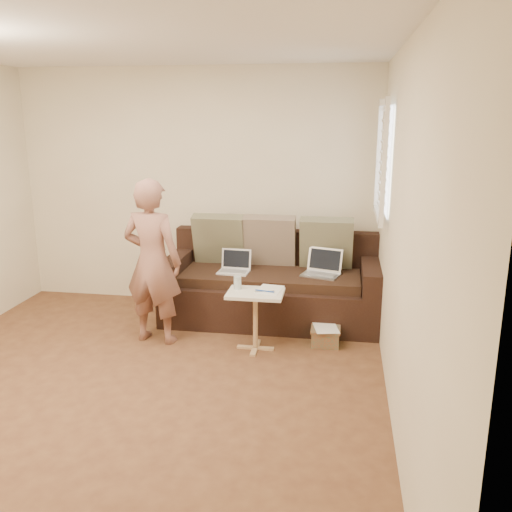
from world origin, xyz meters
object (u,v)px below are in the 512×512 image
at_px(laptop_silver, 321,276).
at_px(person, 153,262).
at_px(sofa, 271,280).
at_px(laptop_white, 233,273).
at_px(drinking_glass, 238,283).
at_px(striped_box, 325,336).
at_px(side_table, 255,321).

relative_size(laptop_silver, person, 0.23).
bearing_deg(sofa, laptop_white, -164.53).
height_order(laptop_silver, drinking_glass, drinking_glass).
distance_m(person, striped_box, 1.76).
distance_m(sofa, drinking_glass, 0.78).
distance_m(sofa, side_table, 0.80).
xyz_separation_m(sofa, drinking_glass, (-0.22, -0.72, 0.19)).
bearing_deg(striped_box, side_table, -162.06).
xyz_separation_m(sofa, laptop_silver, (0.51, -0.07, 0.10)).
xyz_separation_m(laptop_silver, person, (-1.53, -0.66, 0.26)).
xyz_separation_m(side_table, striped_box, (0.63, 0.21, -0.19)).
distance_m(sofa, person, 1.30).
bearing_deg(drinking_glass, laptop_white, 104.76).
distance_m(laptop_silver, laptop_white, 0.89).
bearing_deg(sofa, drinking_glass, -106.68).
height_order(person, side_table, person).
distance_m(person, drinking_glass, 0.82).
bearing_deg(side_table, laptop_white, 116.52).
relative_size(laptop_silver, laptop_white, 1.16).
bearing_deg(laptop_silver, person, -140.26).
xyz_separation_m(sofa, laptop_white, (-0.38, -0.10, 0.10)).
bearing_deg(drinking_glass, person, -179.57).
bearing_deg(sofa, laptop_silver, -7.40).
bearing_deg(side_table, laptop_silver, 52.28).
bearing_deg(laptop_white, laptop_silver, 6.18).
distance_m(laptop_white, person, 0.93).
bearing_deg(drinking_glass, sofa, 73.32).
bearing_deg(sofa, striped_box, -44.12).
relative_size(laptop_white, side_table, 0.56).
bearing_deg(laptop_white, sofa, 19.18).
bearing_deg(striped_box, sofa, 135.88).
relative_size(side_table, striped_box, 2.03).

